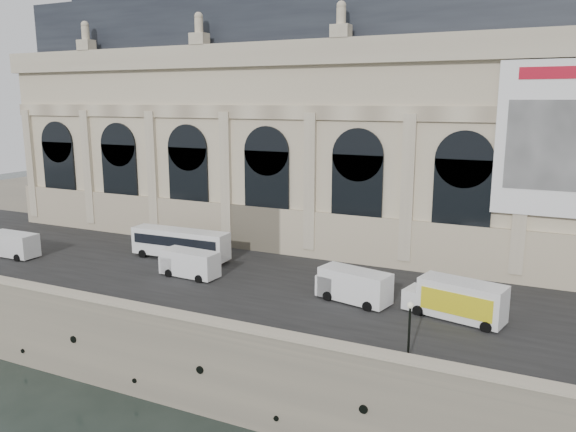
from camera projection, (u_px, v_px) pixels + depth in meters
name	position (u px, v px, depth m)	size (l,w,h in m)	color
ground	(179.00, 409.00, 41.05)	(260.00, 260.00, 0.00)	black
quay	(343.00, 254.00, 71.41)	(160.00, 70.00, 6.00)	gray
street	(267.00, 277.00, 52.22)	(160.00, 24.00, 0.06)	#2D2D2D
parapet	(180.00, 322.00, 40.24)	(160.00, 1.40, 1.21)	gray
museum	(287.00, 121.00, 66.88)	(69.00, 18.70, 29.10)	beige
bus_left	(180.00, 243.00, 57.82)	(10.83, 2.75, 3.17)	white
van_a	(11.00, 244.00, 58.99)	(5.83, 2.46, 2.59)	silver
van_b	(187.00, 263.00, 52.31)	(5.81, 2.64, 2.53)	white
van_c	(351.00, 285.00, 45.80)	(6.46, 3.58, 2.72)	white
box_truck	(456.00, 300.00, 42.10)	(7.83, 3.97, 3.02)	white
lamp_right	(409.00, 332.00, 35.01)	(0.41, 0.41, 3.99)	black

